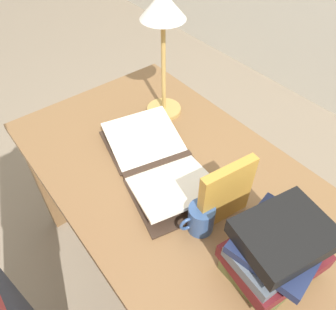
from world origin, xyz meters
The scene contains 7 objects.
ground_plane centered at (0.00, 0.00, 0.00)m, with size 12.00×12.00×0.00m, color gray.
reading_desk centered at (0.00, 0.00, 0.64)m, with size 1.39×0.80×0.73m.
open_book centered at (-0.10, -0.03, 0.75)m, with size 0.59×0.40×0.06m.
book_stack_tall centered at (0.42, -0.02, 0.83)m, with size 0.24×0.28×0.21m.
book_standing_upright centered at (0.21, 0.00, 0.85)m, with size 0.05×0.19×0.23m.
reading_lamp centered at (-0.35, 0.19, 1.13)m, with size 0.17×0.17×0.51m.
coffee_mug centered at (0.19, -0.08, 0.78)m, with size 0.08×0.11×0.10m.
Camera 1 is at (0.57, -0.51, 1.63)m, focal length 35.00 mm.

